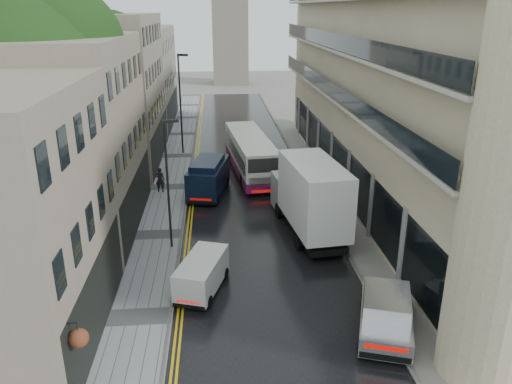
{
  "coord_description": "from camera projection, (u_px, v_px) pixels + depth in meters",
  "views": [
    {
      "loc": [
        -2.37,
        -7.64,
        12.54
      ],
      "look_at": [
        -0.26,
        18.0,
        3.03
      ],
      "focal_mm": 35.0,
      "sensor_mm": 36.0,
      "label": 1
    }
  ],
  "objects": [
    {
      "name": "road",
      "position": [
        249.0,
        186.0,
        37.37
      ],
      "size": [
        9.0,
        85.0,
        0.02
      ],
      "primitive_type": "cube",
      "color": "black",
      "rests_on": "ground"
    },
    {
      "name": "left_sidewalk",
      "position": [
        170.0,
        187.0,
        36.91
      ],
      "size": [
        2.7,
        85.0,
        0.12
      ],
      "primitive_type": "cube",
      "color": "gray",
      "rests_on": "ground"
    },
    {
      "name": "right_sidewalk",
      "position": [
        320.0,
        183.0,
        37.77
      ],
      "size": [
        1.8,
        85.0,
        0.12
      ],
      "primitive_type": "cube",
      "color": "slate",
      "rests_on": "ground"
    },
    {
      "name": "old_shop_row",
      "position": [
        119.0,
        102.0,
        36.9
      ],
      "size": [
        4.5,
        56.0,
        12.0
      ],
      "primitive_type": null,
      "color": "gray",
      "rests_on": "ground"
    },
    {
      "name": "modern_block",
      "position": [
        399.0,
        94.0,
        34.34
      ],
      "size": [
        8.0,
        40.0,
        14.0
      ],
      "primitive_type": null,
      "color": "beige",
      "rests_on": "ground"
    },
    {
      "name": "tree_near",
      "position": [
        28.0,
        118.0,
        26.99
      ],
      "size": [
        10.56,
        10.56,
        13.89
      ],
      "primitive_type": null,
      "color": "black",
      "rests_on": "ground"
    },
    {
      "name": "tree_far",
      "position": [
        90.0,
        93.0,
        39.42
      ],
      "size": [
        9.24,
        9.24,
        12.46
      ],
      "primitive_type": null,
      "color": "black",
      "rests_on": "ground"
    },
    {
      "name": "cream_bus",
      "position": [
        242.0,
        167.0,
        36.69
      ],
      "size": [
        3.66,
        11.35,
        3.04
      ],
      "primitive_type": null,
      "rotation": [
        0.0,
        0.0,
        0.1
      ],
      "color": "silver",
      "rests_on": "road"
    },
    {
      "name": "white_lorry",
      "position": [
        299.0,
        211.0,
        26.82
      ],
      "size": [
        3.57,
        8.87,
        4.53
      ],
      "primitive_type": null,
      "rotation": [
        0.0,
        0.0,
        0.12
      ],
      "color": "white",
      "rests_on": "road"
    },
    {
      "name": "silver_hatchback",
      "position": [
        362.0,
        333.0,
        19.08
      ],
      "size": [
        3.3,
        4.95,
        1.71
      ],
      "primitive_type": null,
      "rotation": [
        0.0,
        0.0,
        -0.31
      ],
      "color": "silver",
      "rests_on": "road"
    },
    {
      "name": "white_van",
      "position": [
        177.0,
        286.0,
        22.27
      ],
      "size": [
        2.63,
        4.0,
        1.67
      ],
      "primitive_type": null,
      "rotation": [
        0.0,
        0.0,
        -0.31
      ],
      "color": "silver",
      "rests_on": "road"
    },
    {
      "name": "navy_van",
      "position": [
        189.0,
        184.0,
        33.71
      ],
      "size": [
        3.13,
        5.59,
        2.69
      ],
      "primitive_type": null,
      "rotation": [
        0.0,
        0.0,
        -0.2
      ],
      "color": "black",
      "rests_on": "road"
    },
    {
      "name": "pedestrian",
      "position": [
        160.0,
        180.0,
        35.56
      ],
      "size": [
        0.69,
        0.48,
        1.81
      ],
      "primitive_type": "imported",
      "rotation": [
        0.0,
        0.0,
        3.06
      ],
      "color": "black",
      "rests_on": "left_sidewalk"
    },
    {
      "name": "lamp_post_near",
      "position": [
        168.0,
        187.0,
        26.41
      ],
      "size": [
        0.81,
        0.37,
        7.06
      ],
      "primitive_type": null,
      "rotation": [
        0.0,
        0.0,
        0.26
      ],
      "color": "black",
      "rests_on": "left_sidewalk"
    },
    {
      "name": "lamp_post_far",
      "position": [
        181.0,
        105.0,
        44.11
      ],
      "size": [
        0.99,
        0.56,
        8.71
      ],
      "primitive_type": null,
      "rotation": [
        0.0,
        0.0,
        -0.38
      ],
      "color": "black",
      "rests_on": "left_sidewalk"
    }
  ]
}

